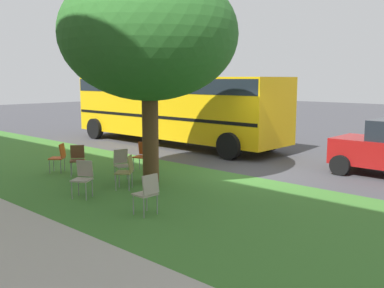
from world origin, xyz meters
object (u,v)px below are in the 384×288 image
(chair_4, at_px, (83,176))
(chair_5, at_px, (143,154))
(chair_2, at_px, (59,156))
(chair_6, at_px, (147,191))
(school_bus, at_px, (173,104))
(chair_0, at_px, (77,158))
(street_tree, at_px, (149,35))
(chair_1, at_px, (127,170))
(chair_3, at_px, (122,163))

(chair_4, height_order, chair_5, same)
(chair_2, xyz_separation_m, chair_5, (-1.63, -1.90, 0.00))
(chair_5, bearing_deg, chair_2, 49.41)
(chair_5, relative_size, chair_6, 1.00)
(school_bus, bearing_deg, chair_0, 109.66)
(street_tree, relative_size, chair_2, 6.47)
(chair_4, relative_size, school_bus, 0.08)
(street_tree, relative_size, chair_1, 6.47)
(chair_2, distance_m, chair_5, 2.51)
(chair_3, bearing_deg, chair_5, -63.92)
(chair_3, relative_size, chair_6, 1.00)
(chair_2, bearing_deg, chair_4, 159.50)
(chair_1, height_order, chair_6, same)
(chair_3, bearing_deg, chair_0, 14.55)
(chair_0, bearing_deg, chair_2, 15.46)
(street_tree, xyz_separation_m, chair_1, (-0.14, 0.96, -3.42))
(chair_0, height_order, chair_5, same)
(street_tree, height_order, chair_6, street_tree)
(school_bus, bearing_deg, chair_3, 123.16)
(street_tree, bearing_deg, chair_5, -32.93)
(chair_0, xyz_separation_m, chair_5, (-0.94, -1.71, 0.00))
(chair_2, height_order, chair_4, same)
(street_tree, bearing_deg, chair_4, 89.14)
(chair_3, height_order, chair_4, same)
(chair_4, distance_m, chair_6, 2.19)
(school_bus, bearing_deg, chair_2, 103.43)
(chair_0, height_order, school_bus, school_bus)
(chair_2, distance_m, chair_3, 2.35)
(chair_4, bearing_deg, chair_5, -66.59)
(chair_1, relative_size, chair_2, 1.00)
(chair_1, relative_size, chair_5, 1.00)
(chair_6, bearing_deg, chair_5, -39.76)
(street_tree, height_order, school_bus, street_tree)
(chair_5, distance_m, chair_6, 4.53)
(chair_4, relative_size, chair_5, 1.00)
(street_tree, relative_size, chair_4, 6.47)
(chair_0, bearing_deg, chair_1, 177.48)
(chair_5, height_order, chair_6, same)
(street_tree, height_order, chair_1, street_tree)
(school_bus, bearing_deg, chair_1, 126.19)
(chair_5, distance_m, school_bus, 5.65)
(chair_4, xyz_separation_m, school_bus, (4.46, -7.51, 1.24))
(chair_1, xyz_separation_m, chair_6, (-2.01, 1.08, 0.00))
(chair_3, xyz_separation_m, chair_6, (-2.85, 1.60, 0.00))
(chair_0, relative_size, chair_3, 1.00)
(chair_1, relative_size, chair_6, 1.00)
(chair_2, relative_size, chair_6, 1.00)
(chair_1, xyz_separation_m, chair_2, (3.10, 0.09, 0.00))
(chair_1, distance_m, chair_2, 3.10)
(chair_0, bearing_deg, chair_4, 150.10)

